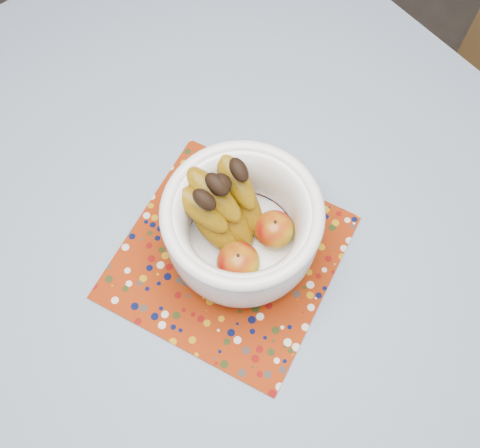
% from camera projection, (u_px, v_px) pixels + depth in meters
% --- Properties ---
extents(table, '(1.20, 1.20, 0.75)m').
position_uv_depth(table, '(188.00, 248.00, 1.05)').
color(table, brown).
rests_on(table, ground).
extents(tablecloth, '(1.32, 1.32, 0.01)m').
position_uv_depth(tablecloth, '(184.00, 231.00, 0.98)').
color(tablecloth, slate).
rests_on(tablecloth, table).
extents(placemat, '(0.45, 0.45, 0.00)m').
position_uv_depth(placemat, '(228.00, 257.00, 0.95)').
color(placemat, maroon).
rests_on(placemat, tablecloth).
extents(fruit_bowl, '(0.25, 0.25, 0.19)m').
position_uv_depth(fruit_bowl, '(237.00, 222.00, 0.88)').
color(fruit_bowl, white).
rests_on(fruit_bowl, placemat).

